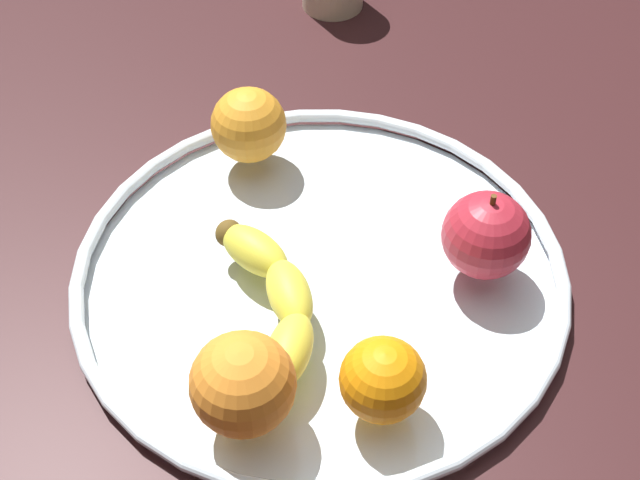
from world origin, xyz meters
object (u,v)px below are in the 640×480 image
Objects in this scene: fruit_bowl at (320,272)px; apple at (486,235)px; orange_front_left at (249,125)px; orange_back_right at (383,380)px; banana at (275,294)px; orange_center at (243,384)px.

apple is at bearing -117.98° from fruit_bowl.
fruit_bowl is at bearing 176.80° from orange_front_left.
fruit_bowl is 13.55cm from apple.
apple reaches higher than orange_back_right.
apple reaches higher than banana.
orange_back_right is (-13.34, 2.34, 3.90)cm from fruit_bowl.
orange_back_right reaches higher than banana.
fruit_bowl is at bearing -49.02° from orange_center.
fruit_bowl is 15.30cm from orange_front_left.
apple is 23.22cm from orange_front_left.
orange_back_right is at bearing -155.43° from banana.
orange_front_left is 28.21cm from orange_back_right.
orange_front_left is 1.10× the size of orange_back_right.
fruit_bowl is 6.62× the size of orange_back_right.
banana is at bearing 160.82° from orange_front_left.
fruit_bowl is 5.49× the size of orange_center.
apple reaches higher than fruit_bowl.
apple reaches higher than orange_center.
orange_center is (-24.23, 11.81, 0.31)cm from orange_front_left.
apple is 15.51cm from orange_back_right.
orange_center is (-9.54, 10.99, 4.52)cm from fruit_bowl.
orange_back_right is 0.83× the size of orange_center.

